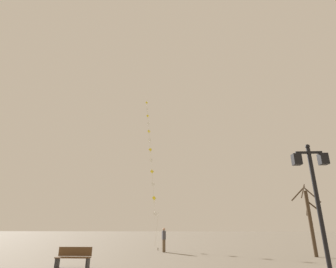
{
  "coord_description": "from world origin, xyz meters",
  "views": [
    {
      "loc": [
        -1.31,
        -1.98,
        1.83
      ],
      "look_at": [
        -2.59,
        18.7,
        9.11
      ],
      "focal_mm": 28.05,
      "sensor_mm": 36.0,
      "label": 1
    }
  ],
  "objects_px": {
    "park_bench": "(74,257)",
    "bare_tree": "(310,218)",
    "kite_train": "(150,151)",
    "kite_flyer": "(164,239)",
    "twin_lantern_lamp_post": "(314,184)"
  },
  "relations": [
    {
      "from": "kite_flyer",
      "to": "park_bench",
      "type": "bearing_deg",
      "value": 140.15
    },
    {
      "from": "twin_lantern_lamp_post",
      "to": "kite_train",
      "type": "xyz_separation_m",
      "value": [
        -8.35,
        19.42,
        6.81
      ]
    },
    {
      "from": "bare_tree",
      "to": "park_bench",
      "type": "xyz_separation_m",
      "value": [
        -13.4,
        -5.41,
        -1.87
      ]
    },
    {
      "from": "twin_lantern_lamp_post",
      "to": "bare_tree",
      "type": "height_order",
      "value": "twin_lantern_lamp_post"
    },
    {
      "from": "twin_lantern_lamp_post",
      "to": "park_bench",
      "type": "height_order",
      "value": "twin_lantern_lamp_post"
    },
    {
      "from": "park_bench",
      "to": "bare_tree",
      "type": "bearing_deg",
      "value": 21.4
    },
    {
      "from": "twin_lantern_lamp_post",
      "to": "kite_train",
      "type": "bearing_deg",
      "value": 113.26
    },
    {
      "from": "kite_train",
      "to": "bare_tree",
      "type": "relative_size",
      "value": 4.23
    },
    {
      "from": "twin_lantern_lamp_post",
      "to": "kite_flyer",
      "type": "height_order",
      "value": "twin_lantern_lamp_post"
    },
    {
      "from": "kite_flyer",
      "to": "kite_train",
      "type": "bearing_deg",
      "value": 0.14
    },
    {
      "from": "kite_train",
      "to": "park_bench",
      "type": "bearing_deg",
      "value": -95.1
    },
    {
      "from": "kite_train",
      "to": "kite_flyer",
      "type": "distance_m",
      "value": 12.16
    },
    {
      "from": "park_bench",
      "to": "kite_train",
      "type": "bearing_deg",
      "value": 84.3
    },
    {
      "from": "kite_train",
      "to": "kite_flyer",
      "type": "height_order",
      "value": "kite_train"
    },
    {
      "from": "kite_train",
      "to": "kite_flyer",
      "type": "xyz_separation_m",
      "value": [
        2.19,
        -7.74,
        -9.13
      ]
    }
  ]
}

